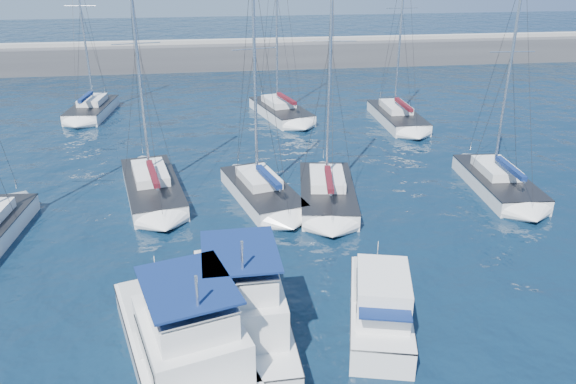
{
  "coord_description": "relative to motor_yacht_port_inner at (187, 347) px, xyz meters",
  "views": [
    {
      "loc": [
        -1.66,
        -20.46,
        13.96
      ],
      "look_at": [
        1.82,
        4.44,
        3.0
      ],
      "focal_mm": 35.0,
      "sensor_mm": 36.0,
      "label": 1
    }
  ],
  "objects": [
    {
      "name": "ground",
      "position": [
        2.97,
        4.32,
        -1.13
      ],
      "size": [
        220.0,
        220.0,
        0.0
      ],
      "primitive_type": "plane",
      "color": "black",
      "rests_on": "ground"
    },
    {
      "name": "breakwater",
      "position": [
        2.97,
        56.32,
        -0.08
      ],
      "size": [
        160.0,
        6.0,
        4.45
      ],
      "color": "#424244",
      "rests_on": "ground"
    },
    {
      "name": "motor_yacht_port_inner",
      "position": [
        0.0,
        0.0,
        0.0
      ],
      "size": [
        6.01,
        9.86,
        4.69
      ],
      "rotation": [
        0.0,
        0.0,
        0.27
      ],
      "color": "silver",
      "rests_on": "ground"
    },
    {
      "name": "motor_yacht_stbd_inner",
      "position": [
        1.98,
        1.92,
        0.0
      ],
      "size": [
        3.73,
        9.0,
        4.69
      ],
      "rotation": [
        0.0,
        0.0,
        0.02
      ],
      "color": "silver",
      "rests_on": "ground"
    },
    {
      "name": "motor_yacht_stbd_outer",
      "position": [
        7.45,
        1.59,
        -0.19
      ],
      "size": [
        3.84,
        6.76,
        3.2
      ],
      "rotation": [
        0.0,
        0.0,
        -0.25
      ],
      "color": "white",
      "rests_on": "ground"
    },
    {
      "name": "sailboat_mid_b",
      "position": [
        -2.56,
        16.34,
        -0.62
      ],
      "size": [
        4.72,
        9.29,
        14.39
      ],
      "rotation": [
        0.0,
        0.0,
        0.19
      ],
      "color": "white",
      "rests_on": "ground"
    },
    {
      "name": "sailboat_mid_c",
      "position": [
        4.01,
        14.71,
        -0.61
      ],
      "size": [
        4.76,
        8.07,
        14.12
      ],
      "rotation": [
        0.0,
        0.0,
        0.25
      ],
      "color": "silver",
      "rests_on": "ground"
    },
    {
      "name": "sailboat_mid_d",
      "position": [
        7.88,
        13.99,
        -0.61
      ],
      "size": [
        4.32,
        8.43,
        14.85
      ],
      "rotation": [
        0.0,
        0.0,
        -0.15
      ],
      "color": "white",
      "rests_on": "ground"
    },
    {
      "name": "sailboat_mid_e",
      "position": [
        18.81,
        14.17,
        -0.62
      ],
      "size": [
        3.55,
        8.14,
        13.4
      ],
      "rotation": [
        0.0,
        0.0,
        -0.06
      ],
      "color": "silver",
      "rests_on": "ground"
    },
    {
      "name": "sailboat_back_a",
      "position": [
        -9.46,
        35.53,
        -0.6
      ],
      "size": [
        3.89,
        7.77,
        15.08
      ],
      "rotation": [
        0.0,
        0.0,
        -0.11
      ],
      "color": "silver",
      "rests_on": "ground"
    },
    {
      "name": "sailboat_back_b",
      "position": [
        7.45,
        32.66,
        -0.59
      ],
      "size": [
        5.17,
        8.89,
        17.27
      ],
      "rotation": [
        0.0,
        0.0,
        0.26
      ],
      "color": "white",
      "rests_on": "ground"
    },
    {
      "name": "sailboat_back_c",
      "position": [
        17.23,
        29.37,
        -0.61
      ],
      "size": [
        3.08,
        8.67,
        15.13
      ],
      "rotation": [
        0.0,
        0.0,
        -0.0
      ],
      "color": "silver",
      "rests_on": "ground"
    }
  ]
}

